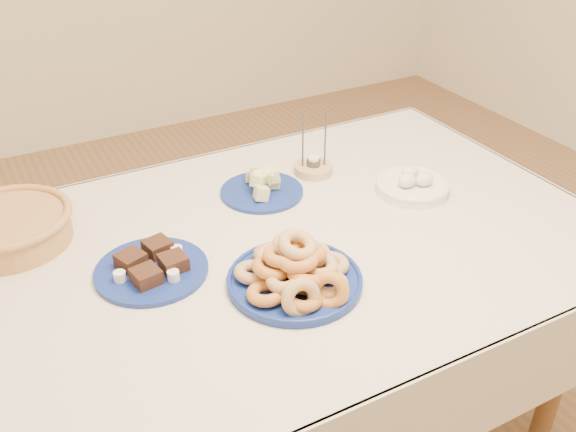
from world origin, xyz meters
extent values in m
cylinder|color=brown|center=(-0.70, 0.40, 0.36)|extent=(0.06, 0.06, 0.72)
cylinder|color=brown|center=(0.70, 0.40, 0.36)|extent=(0.06, 0.06, 0.72)
cylinder|color=brown|center=(0.70, -0.40, 0.36)|extent=(0.06, 0.06, 0.72)
cube|color=beige|center=(0.00, 0.00, 0.74)|extent=(1.70, 1.10, 0.02)
cube|color=beige|center=(0.00, 0.55, 0.61)|extent=(1.70, 0.01, 0.28)
cube|color=beige|center=(0.00, -0.55, 0.61)|extent=(1.70, 0.01, 0.28)
cube|color=beige|center=(0.85, 0.00, 0.61)|extent=(0.01, 1.10, 0.28)
cylinder|color=navy|center=(-0.05, -0.18, 0.76)|extent=(0.38, 0.38, 0.02)
torus|color=navy|center=(-0.05, -0.18, 0.77)|extent=(0.38, 0.38, 0.01)
torus|color=#A67745|center=(0.04, -0.19, 0.78)|extent=(0.11, 0.11, 0.03)
torus|color=#A15C24|center=(0.01, -0.11, 0.78)|extent=(0.12, 0.12, 0.03)
torus|color=#A15C24|center=(-0.06, -0.09, 0.78)|extent=(0.13, 0.13, 0.03)
torus|color=#A67745|center=(-0.13, -0.13, 0.78)|extent=(0.13, 0.13, 0.04)
torus|color=#A15C24|center=(-0.14, -0.21, 0.78)|extent=(0.11, 0.11, 0.04)
torus|color=#A15C24|center=(-0.08, -0.26, 0.78)|extent=(0.13, 0.13, 0.04)
torus|color=#A67745|center=(-0.01, -0.25, 0.78)|extent=(0.12, 0.12, 0.04)
torus|color=#A67745|center=(0.00, -0.16, 0.81)|extent=(0.10, 0.10, 0.04)
torus|color=#A15C24|center=(-0.03, -0.13, 0.81)|extent=(0.10, 0.10, 0.05)
torus|color=#A67745|center=(-0.08, -0.13, 0.81)|extent=(0.12, 0.12, 0.03)
torus|color=#A15C24|center=(-0.11, -0.17, 0.81)|extent=(0.11, 0.11, 0.05)
torus|color=#A67745|center=(-0.09, -0.22, 0.81)|extent=(0.10, 0.10, 0.05)
torus|color=#A15C24|center=(-0.05, -0.23, 0.81)|extent=(0.13, 0.13, 0.06)
torus|color=#A67745|center=(-0.01, -0.21, 0.81)|extent=(0.11, 0.11, 0.03)
torus|color=#A15C24|center=(-0.02, -0.19, 0.83)|extent=(0.13, 0.13, 0.05)
torus|color=#A67745|center=(-0.05, -0.15, 0.83)|extent=(0.13, 0.13, 0.05)
torus|color=#A15C24|center=(-0.08, -0.17, 0.83)|extent=(0.13, 0.13, 0.04)
torus|color=#A15C24|center=(-0.06, -0.21, 0.83)|extent=(0.10, 0.10, 0.04)
torus|color=#A67745|center=(-0.05, -0.18, 0.86)|extent=(0.12, 0.13, 0.06)
torus|color=#A67745|center=(-0.09, -0.28, 0.79)|extent=(0.09, 0.06, 0.10)
torus|color=#A15C24|center=(-0.03, -0.28, 0.79)|extent=(0.11, 0.10, 0.09)
cylinder|color=navy|center=(0.07, 0.24, 0.76)|extent=(0.28, 0.28, 0.01)
cube|color=#C1CA80|center=(0.10, 0.22, 0.81)|extent=(0.05, 0.05, 0.04)
cube|color=#C1CA80|center=(0.05, 0.22, 0.81)|extent=(0.06, 0.05, 0.04)
cube|color=#C1CA80|center=(0.07, 0.30, 0.78)|extent=(0.05, 0.05, 0.04)
cube|color=#C1CA80|center=(0.10, 0.28, 0.78)|extent=(0.05, 0.06, 0.04)
cube|color=#C1CA80|center=(0.11, 0.24, 0.78)|extent=(0.05, 0.05, 0.04)
cube|color=#C1CA80|center=(0.07, 0.25, 0.81)|extent=(0.05, 0.06, 0.05)
cube|color=#C1CA80|center=(0.08, 0.27, 0.78)|extent=(0.05, 0.06, 0.05)
cube|color=#C1CA80|center=(0.05, 0.19, 0.78)|extent=(0.05, 0.04, 0.05)
cube|color=#C1CA80|center=(0.09, 0.23, 0.81)|extent=(0.05, 0.06, 0.05)
cube|color=#C1CA80|center=(0.06, 0.23, 0.81)|extent=(0.05, 0.06, 0.05)
cylinder|color=navy|center=(-0.33, 0.02, 0.76)|extent=(0.36, 0.36, 0.01)
cube|color=black|center=(-0.35, -0.03, 0.78)|extent=(0.07, 0.07, 0.03)
cube|color=black|center=(-0.28, 0.00, 0.78)|extent=(0.06, 0.06, 0.03)
cube|color=black|center=(-0.37, 0.05, 0.78)|extent=(0.08, 0.08, 0.03)
cube|color=black|center=(-0.29, 0.07, 0.78)|extent=(0.07, 0.07, 0.03)
cylinder|color=white|center=(-0.41, 0.01, 0.77)|extent=(0.04, 0.04, 0.02)
cylinder|color=white|center=(-0.30, -0.05, 0.77)|extent=(0.04, 0.04, 0.02)
cylinder|color=white|center=(-0.26, 0.04, 0.77)|extent=(0.04, 0.04, 0.02)
cylinder|color=olive|center=(-0.60, 0.32, 0.79)|extent=(0.37, 0.37, 0.07)
torus|color=olive|center=(-0.60, 0.32, 0.82)|extent=(0.40, 0.40, 0.02)
cylinder|color=tan|center=(0.26, 0.27, 0.76)|extent=(0.15, 0.15, 0.03)
cylinder|color=#44444A|center=(0.26, 0.27, 0.79)|extent=(0.05, 0.05, 0.02)
cylinder|color=white|center=(0.26, 0.27, 0.80)|extent=(0.04, 0.04, 0.01)
cylinder|color=#44444A|center=(0.23, 0.29, 0.86)|extent=(0.01, 0.01, 0.17)
cylinder|color=#44444A|center=(0.29, 0.26, 0.86)|extent=(0.01, 0.01, 0.17)
cylinder|color=white|center=(0.45, 0.04, 0.76)|extent=(0.22, 0.22, 0.03)
torus|color=white|center=(0.45, 0.04, 0.78)|extent=(0.23, 0.23, 0.02)
ellipsoid|color=silver|center=(0.43, 0.03, 0.80)|extent=(0.06, 0.05, 0.04)
ellipsoid|color=silver|center=(0.47, 0.01, 0.80)|extent=(0.06, 0.05, 0.04)
ellipsoid|color=silver|center=(0.46, 0.07, 0.80)|extent=(0.06, 0.05, 0.04)
camera|label=1|loc=(-0.63, -1.21, 1.66)|focal=40.00mm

